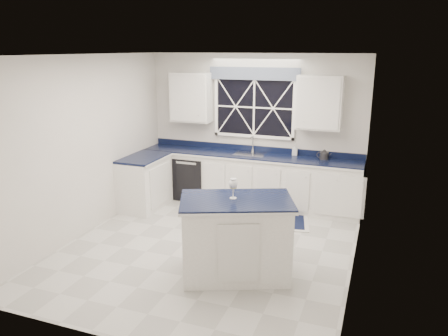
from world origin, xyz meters
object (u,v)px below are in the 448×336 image
at_px(faucet, 253,144).
at_px(kettle, 324,155).
at_px(dishwasher, 194,177).
at_px(wine_glass, 233,185).
at_px(island, 236,237).
at_px(soap_bottle, 295,150).

relative_size(faucet, kettle, 1.19).
distance_m(dishwasher, kettle, 2.49).
bearing_deg(dishwasher, faucet, 10.02).
relative_size(dishwasher, wine_glass, 3.27).
height_order(island, kettle, kettle).
bearing_deg(island, dishwasher, 101.89).
bearing_deg(soap_bottle, faucet, -178.12).
bearing_deg(soap_bottle, island, -93.26).
bearing_deg(faucet, kettle, -4.35).
bearing_deg(wine_glass, faucet, 101.79).
relative_size(dishwasher, faucet, 2.72).
xyz_separation_m(dishwasher, island, (1.72, -2.56, 0.10)).
bearing_deg(kettle, wine_glass, -103.67).
bearing_deg(dishwasher, wine_glass, -56.66).
bearing_deg(kettle, dishwasher, -175.78).
height_order(island, wine_glass, wine_glass).
distance_m(dishwasher, wine_glass, 3.14).
bearing_deg(dishwasher, island, -56.07).
xyz_separation_m(dishwasher, faucet, (1.10, 0.19, 0.69)).
bearing_deg(kettle, soap_bottle, 168.67).
bearing_deg(island, kettle, 53.43).
xyz_separation_m(wine_glass, soap_bottle, (0.21, 2.76, -0.15)).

